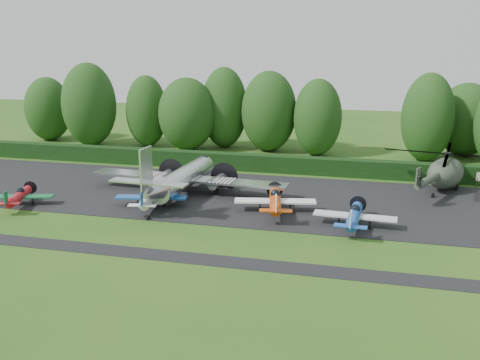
% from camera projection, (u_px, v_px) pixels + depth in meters
% --- Properties ---
extents(ground, '(160.00, 160.00, 0.00)m').
position_uv_depth(ground, '(173.00, 227.00, 45.77)').
color(ground, '#265818').
rests_on(ground, ground).
extents(apron, '(70.00, 18.00, 0.01)m').
position_uv_depth(apron, '(207.00, 194.00, 55.15)').
color(apron, black).
rests_on(apron, ground).
extents(taxiway_verge, '(70.00, 2.00, 0.00)m').
position_uv_depth(taxiway_verge, '(145.00, 254.00, 40.14)').
color(taxiway_verge, black).
rests_on(taxiway_verge, ground).
extents(hedgerow, '(90.00, 1.60, 2.00)m').
position_uv_depth(hedgerow, '(233.00, 169.00, 65.48)').
color(hedgerow, black).
rests_on(hedgerow, ground).
extents(transport_plane, '(21.15, 16.22, 6.78)m').
position_uv_depth(transport_plane, '(183.00, 178.00, 54.11)').
color(transport_plane, silver).
rests_on(transport_plane, ground).
extents(light_plane_red, '(6.19, 6.51, 2.38)m').
position_uv_depth(light_plane_red, '(19.00, 196.00, 51.11)').
color(light_plane_red, '#B31019').
rests_on(light_plane_red, ground).
extents(light_plane_white, '(6.80, 7.15, 2.61)m').
position_uv_depth(light_plane_white, '(150.00, 197.00, 50.54)').
color(light_plane_white, white).
rests_on(light_plane_white, ground).
extents(light_plane_orange, '(7.51, 7.90, 2.89)m').
position_uv_depth(light_plane_orange, '(275.00, 201.00, 49.00)').
color(light_plane_orange, '#C5420B').
rests_on(light_plane_orange, ground).
extents(light_plane_blue, '(7.00, 7.36, 2.69)m').
position_uv_depth(light_plane_blue, '(354.00, 216.00, 45.16)').
color(light_plane_blue, '#1B4FA7').
rests_on(light_plane_blue, ground).
extents(helicopter, '(12.71, 14.89, 4.10)m').
position_uv_depth(helicopter, '(446.00, 171.00, 55.89)').
color(helicopter, '#353F30').
rests_on(helicopter, ground).
extents(tree_0, '(6.50, 6.50, 10.39)m').
position_uv_depth(tree_0, '(318.00, 117.00, 72.03)').
color(tree_0, black).
rests_on(tree_0, ground).
extents(tree_1, '(8.14, 8.14, 10.25)m').
position_uv_depth(tree_1, '(187.00, 114.00, 75.55)').
color(tree_1, black).
rests_on(tree_1, ground).
extents(tree_3, '(7.72, 7.72, 11.24)m').
position_uv_depth(tree_3, '(269.00, 111.00, 74.64)').
color(tree_3, black).
rests_on(tree_3, ground).
extents(tree_4, '(6.02, 6.02, 10.39)m').
position_uv_depth(tree_4, '(147.00, 111.00, 78.14)').
color(tree_4, black).
rests_on(tree_4, ground).
extents(tree_6, '(6.64, 6.64, 11.42)m').
position_uv_depth(tree_6, '(428.00, 118.00, 68.44)').
color(tree_6, black).
rests_on(tree_6, ground).
extents(tree_7, '(7.87, 7.87, 12.17)m').
position_uv_depth(tree_7, '(89.00, 105.00, 78.25)').
color(tree_7, black).
rests_on(tree_7, ground).
extents(tree_8, '(7.04, 7.04, 9.77)m').
position_uv_depth(tree_8, '(48.00, 109.00, 82.80)').
color(tree_8, black).
rests_on(tree_8, ground).
extents(tree_9, '(6.66, 6.66, 11.62)m').
position_uv_depth(tree_9, '(224.00, 108.00, 77.09)').
color(tree_9, black).
rests_on(tree_9, ground).
extents(tree_10, '(7.96, 7.96, 9.87)m').
position_uv_depth(tree_10, '(466.00, 120.00, 71.78)').
color(tree_10, black).
rests_on(tree_10, ground).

